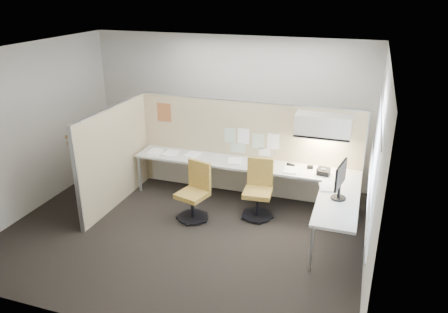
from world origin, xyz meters
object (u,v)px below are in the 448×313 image
(chair_right, at_px, (258,191))
(monitor, at_px, (340,179))
(desk, at_px, (260,175))
(chair_left, at_px, (195,193))
(phone, at_px, (323,171))

(chair_right, relative_size, monitor, 1.75)
(desk, height_order, chair_right, chair_right)
(chair_left, xyz_separation_m, monitor, (2.29, -0.02, 0.60))
(chair_left, distance_m, chair_right, 1.06)
(chair_left, relative_size, chair_right, 0.99)
(desk, relative_size, chair_left, 4.18)
(chair_right, xyz_separation_m, phone, (0.99, 0.39, 0.33))
(chair_right, bearing_deg, monitor, -22.84)
(desk, xyz_separation_m, chair_right, (0.06, -0.31, -0.15))
(desk, bearing_deg, chair_right, -79.05)
(chair_right, distance_m, phone, 1.12)
(monitor, distance_m, phone, 0.92)
(desk, xyz_separation_m, monitor, (1.37, -0.74, 0.45))
(chair_left, xyz_separation_m, chair_right, (0.98, 0.41, 0.01))
(desk, bearing_deg, monitor, -28.27)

